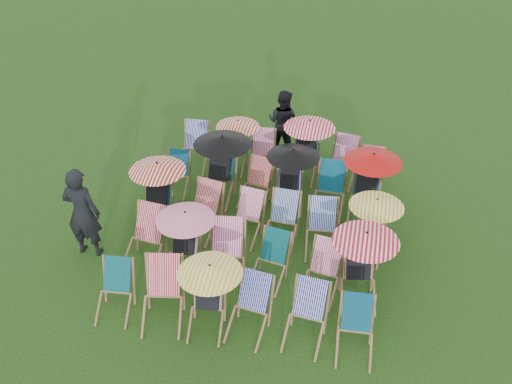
% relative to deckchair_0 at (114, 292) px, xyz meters
% --- Properties ---
extents(ground, '(100.00, 100.00, 0.00)m').
position_rel_deckchair_0_xyz_m(ground, '(1.94, 2.31, -0.43)').
color(ground, black).
rests_on(ground, ground).
extents(deckchair_0, '(0.64, 0.84, 0.86)m').
position_rel_deckchair_0_xyz_m(deckchair_0, '(0.00, 0.00, 0.00)').
color(deckchair_0, olive).
rests_on(deckchair_0, ground).
extents(deckchair_1, '(0.83, 1.03, 1.01)m').
position_rel_deckchair_0_xyz_m(deckchair_1, '(0.83, 0.02, 0.08)').
color(deckchair_1, olive).
rests_on(deckchair_1, ground).
extents(deckchair_2, '(1.02, 1.08, 1.21)m').
position_rel_deckchair_0_xyz_m(deckchair_2, '(1.59, 0.04, 0.21)').
color(deckchair_2, olive).
rests_on(deckchair_2, ground).
extents(deckchair_3, '(0.72, 0.92, 0.91)m').
position_rel_deckchair_0_xyz_m(deckchair_3, '(2.25, 0.08, 0.03)').
color(deckchair_3, olive).
rests_on(deckchair_3, ground).
extents(deckchair_4, '(0.69, 0.90, 0.92)m').
position_rel_deckchair_0_xyz_m(deckchair_4, '(3.15, 0.11, 0.03)').
color(deckchair_4, olive).
rests_on(deckchair_4, ground).
extents(deckchair_5, '(0.62, 0.83, 0.87)m').
position_rel_deckchair_0_xyz_m(deckchair_5, '(3.92, 0.02, 0.00)').
color(deckchair_5, olive).
rests_on(deckchair_5, ground).
extents(deckchair_6, '(0.77, 1.00, 1.02)m').
position_rel_deckchair_0_xyz_m(deckchair_6, '(0.03, 1.26, 0.08)').
color(deckchair_6, olive).
rests_on(deckchair_6, ground).
extents(deckchair_7, '(1.04, 1.08, 1.23)m').
position_rel_deckchair_0_xyz_m(deckchair_7, '(0.80, 1.20, 0.22)').
color(deckchair_7, olive).
rests_on(deckchair_7, ground).
extents(deckchair_8, '(0.80, 1.02, 1.02)m').
position_rel_deckchair_0_xyz_m(deckchair_8, '(1.58, 1.17, 0.08)').
color(deckchair_8, olive).
rests_on(deckchair_8, ground).
extents(deckchair_9, '(0.70, 0.88, 0.86)m').
position_rel_deckchair_0_xyz_m(deckchair_9, '(2.34, 1.28, 0.00)').
color(deckchair_9, olive).
rests_on(deckchair_9, ground).
extents(deckchair_10, '(0.72, 0.91, 0.90)m').
position_rel_deckchair_0_xyz_m(deckchair_10, '(3.26, 1.16, 0.02)').
color(deckchair_10, olive).
rests_on(deckchair_10, ground).
extents(deckchair_11, '(1.10, 1.20, 1.31)m').
position_rel_deckchair_0_xyz_m(deckchair_11, '(3.88, 1.22, 0.26)').
color(deckchair_11, olive).
rests_on(deckchair_11, ground).
extents(deckchair_12, '(1.10, 1.18, 1.31)m').
position_rel_deckchair_0_xyz_m(deckchair_12, '(-0.17, 2.47, 0.26)').
color(deckchair_12, olive).
rests_on(deckchair_12, ground).
extents(deckchair_13, '(0.80, 0.99, 0.96)m').
position_rel_deckchair_0_xyz_m(deckchair_13, '(0.79, 2.33, 0.05)').
color(deckchair_13, olive).
rests_on(deckchair_13, ground).
extents(deckchair_14, '(0.71, 0.89, 0.88)m').
position_rel_deckchair_0_xyz_m(deckchair_14, '(1.65, 2.35, 0.01)').
color(deckchair_14, olive).
rests_on(deckchair_14, ground).
extents(deckchair_15, '(0.65, 0.88, 0.92)m').
position_rel_deckchair_0_xyz_m(deckchair_15, '(2.34, 2.39, 0.03)').
color(deckchair_15, olive).
rests_on(deckchair_15, ground).
extents(deckchair_16, '(0.71, 0.92, 0.94)m').
position_rel_deckchair_0_xyz_m(deckchair_16, '(3.12, 2.30, 0.04)').
color(deckchair_16, olive).
rests_on(deckchair_16, ground).
extents(deckchair_17, '(0.99, 1.04, 1.17)m').
position_rel_deckchair_0_xyz_m(deckchair_17, '(3.99, 2.39, 0.19)').
color(deckchair_17, olive).
rests_on(deckchair_17, ground).
extents(deckchair_18, '(0.57, 0.78, 0.81)m').
position_rel_deckchair_0_xyz_m(deckchair_18, '(-0.17, 3.56, -0.02)').
color(deckchair_18, olive).
rests_on(deckchair_18, ground).
extents(deckchair_19, '(1.19, 1.25, 1.42)m').
position_rel_deckchair_0_xyz_m(deckchair_19, '(0.81, 3.54, 0.32)').
color(deckchair_19, olive).
rests_on(deckchair_19, ground).
extents(deckchair_20, '(0.73, 0.90, 0.88)m').
position_rel_deckchair_0_xyz_m(deckchair_20, '(1.58, 3.53, 0.01)').
color(deckchair_20, olive).
rests_on(deckchair_20, ground).
extents(deckchair_21, '(1.07, 1.15, 1.28)m').
position_rel_deckchair_0_xyz_m(deckchair_21, '(2.29, 3.58, 0.24)').
color(deckchair_21, olive).
rests_on(deckchair_21, ground).
extents(deckchair_22, '(0.66, 0.90, 0.96)m').
position_rel_deckchair_0_xyz_m(deckchair_22, '(3.11, 3.56, 0.05)').
color(deckchair_22, olive).
rests_on(deckchair_22, ground).
extents(deckchair_23, '(1.14, 1.18, 1.35)m').
position_rel_deckchair_0_xyz_m(deckchair_23, '(3.85, 3.63, 0.28)').
color(deckchair_23, olive).
rests_on(deckchair_23, ground).
extents(deckchair_24, '(0.69, 0.93, 0.97)m').
position_rel_deckchair_0_xyz_m(deckchair_24, '(-0.10, 4.59, 0.06)').
color(deckchair_24, olive).
rests_on(deckchair_24, ground).
extents(deckchair_25, '(0.98, 1.01, 1.16)m').
position_rel_deckchair_0_xyz_m(deckchair_25, '(0.84, 4.73, 0.19)').
color(deckchair_25, olive).
rests_on(deckchair_25, ground).
extents(deckchair_26, '(0.66, 0.87, 0.90)m').
position_rel_deckchair_0_xyz_m(deckchair_26, '(1.46, 4.72, 0.02)').
color(deckchair_26, olive).
rests_on(deckchair_26, ground).
extents(deckchair_27, '(1.12, 1.18, 1.33)m').
position_rel_deckchair_0_xyz_m(deckchair_27, '(2.43, 4.75, 0.27)').
color(deckchair_27, olive).
rests_on(deckchair_27, ground).
extents(deckchair_28, '(0.75, 0.96, 0.95)m').
position_rel_deckchair_0_xyz_m(deckchair_28, '(3.26, 4.73, 0.05)').
color(deckchair_28, olive).
rests_on(deckchair_28, ground).
extents(deckchair_29, '(0.59, 0.80, 0.83)m').
position_rel_deckchair_0_xyz_m(deckchair_29, '(3.87, 4.61, -0.01)').
color(deckchair_29, olive).
rests_on(deckchair_29, ground).
extents(person_left, '(0.68, 0.45, 1.84)m').
position_rel_deckchair_0_xyz_m(person_left, '(-1.11, 1.27, 0.49)').
color(person_left, black).
rests_on(person_left, ground).
extents(person_rear, '(0.89, 0.77, 1.57)m').
position_rel_deckchair_0_xyz_m(person_rear, '(1.76, 5.67, 0.36)').
color(person_rear, black).
rests_on(person_rear, ground).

